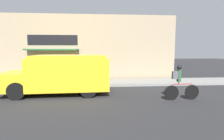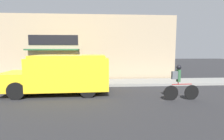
{
  "view_description": "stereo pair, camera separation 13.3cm",
  "coord_description": "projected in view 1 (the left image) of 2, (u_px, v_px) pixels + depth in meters",
  "views": [
    {
      "loc": [
        2.25,
        -10.8,
        2.32
      ],
      "look_at": [
        3.12,
        -0.2,
        1.1
      ],
      "focal_mm": 28.0,
      "sensor_mm": 36.0,
      "label": 1
    },
    {
      "loc": [
        2.39,
        -10.81,
        2.32
      ],
      "look_at": [
        3.12,
        -0.2,
        1.1
      ],
      "focal_mm": 28.0,
      "sensor_mm": 36.0,
      "label": 2
    }
  ],
  "objects": [
    {
      "name": "ground_plane",
      "position": [
        62.0,
        88.0,
        10.78
      ],
      "size": [
        70.0,
        70.0,
        0.0
      ],
      "primitive_type": "plane",
      "color": "#2B2B2D"
    },
    {
      "name": "sidewalk",
      "position": [
        65.0,
        83.0,
        11.81
      ],
      "size": [
        28.0,
        2.11,
        0.16
      ],
      "color": "gray",
      "rests_on": "ground_plane"
    },
    {
      "name": "storefront",
      "position": [
        67.0,
        48.0,
        12.87
      ],
      "size": [
        16.38,
        0.91,
        4.92
      ],
      "color": "tan",
      "rests_on": "ground_plane"
    },
    {
      "name": "school_bus",
      "position": [
        63.0,
        74.0,
        9.29
      ],
      "size": [
        5.48,
        2.86,
        2.05
      ],
      "rotation": [
        0.0,
        0.0,
        0.03
      ],
      "color": "yellow",
      "rests_on": "ground_plane"
    },
    {
      "name": "cyclist",
      "position": [
        180.0,
        83.0,
        8.08
      ],
      "size": [
        1.7,
        0.22,
        1.65
      ],
      "rotation": [
        0.0,
        0.0,
        0.04
      ],
      "color": "black",
      "rests_on": "ground_plane"
    },
    {
      "name": "trash_bin",
      "position": [
        38.0,
        75.0,
        12.25
      ],
      "size": [
        0.47,
        0.47,
        0.88
      ],
      "color": "slate",
      "rests_on": "sidewalk"
    }
  ]
}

